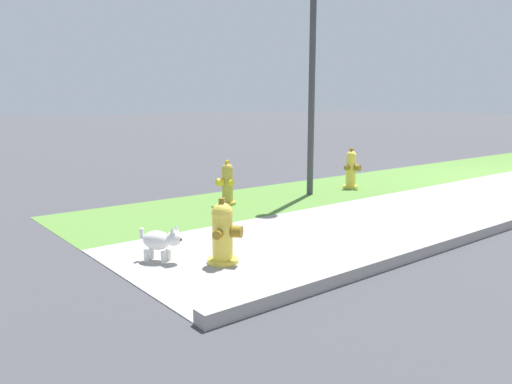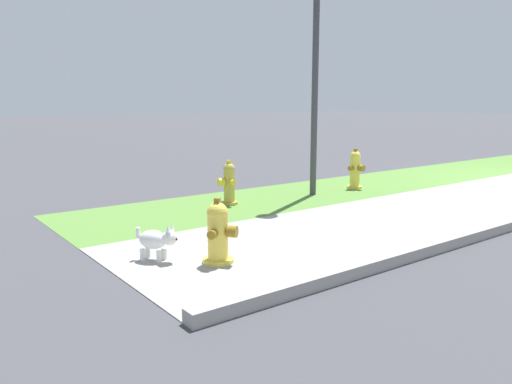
{
  "view_description": "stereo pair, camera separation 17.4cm",
  "coord_description": "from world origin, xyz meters",
  "px_view_note": "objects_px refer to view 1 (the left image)",
  "views": [
    {
      "loc": [
        -10.79,
        -4.17,
        1.62
      ],
      "look_at": [
        -6.58,
        1.11,
        0.4
      ],
      "focal_mm": 35.0,
      "sensor_mm": 36.0,
      "label": 1
    },
    {
      "loc": [
        -10.65,
        -4.28,
        1.62
      ],
      "look_at": [
        -6.58,
        1.11,
        0.4
      ],
      "focal_mm": 35.0,
      "sensor_mm": 36.0,
      "label": 2
    }
  ],
  "objects_px": {
    "fire_hydrant_far_end": "(351,169)",
    "small_white_dog": "(161,241)",
    "fire_hydrant_by_grass_verge": "(223,233)",
    "fire_hydrant_across_street": "(227,184)"
  },
  "relations": [
    {
      "from": "small_white_dog",
      "to": "fire_hydrant_by_grass_verge",
      "type": "bearing_deg",
      "value": 12.6
    },
    {
      "from": "fire_hydrant_by_grass_verge",
      "to": "fire_hydrant_far_end",
      "type": "height_order",
      "value": "fire_hydrant_far_end"
    },
    {
      "from": "fire_hydrant_by_grass_verge",
      "to": "small_white_dog",
      "type": "height_order",
      "value": "fire_hydrant_by_grass_verge"
    },
    {
      "from": "fire_hydrant_by_grass_verge",
      "to": "small_white_dog",
      "type": "relative_size",
      "value": 1.63
    },
    {
      "from": "fire_hydrant_far_end",
      "to": "fire_hydrant_across_street",
      "type": "height_order",
      "value": "fire_hydrant_far_end"
    },
    {
      "from": "fire_hydrant_far_end",
      "to": "small_white_dog",
      "type": "height_order",
      "value": "fire_hydrant_far_end"
    },
    {
      "from": "fire_hydrant_far_end",
      "to": "fire_hydrant_across_street",
      "type": "relative_size",
      "value": 1.06
    },
    {
      "from": "fire_hydrant_by_grass_verge",
      "to": "fire_hydrant_far_end",
      "type": "distance_m",
      "value": 5.01
    },
    {
      "from": "fire_hydrant_far_end",
      "to": "fire_hydrant_across_street",
      "type": "distance_m",
      "value": 2.77
    },
    {
      "from": "fire_hydrant_by_grass_verge",
      "to": "small_white_dog",
      "type": "xyz_separation_m",
      "value": [
        -0.47,
        0.43,
        -0.09
      ]
    }
  ]
}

